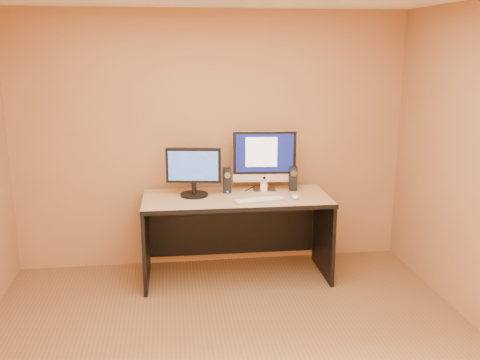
# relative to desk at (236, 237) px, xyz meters

# --- Properties ---
(walls) EXTENTS (4.00, 4.00, 2.60)m
(walls) POSITION_rel_desk_xyz_m (-0.19, -1.53, 0.89)
(walls) COLOR #A67143
(walls) RESTS_ON ground
(desk) EXTENTS (1.80, 0.81, 0.83)m
(desk) POSITION_rel_desk_xyz_m (0.00, 0.00, 0.00)
(desk) COLOR tan
(desk) RESTS_ON ground
(imac) EXTENTS (0.66, 0.29, 0.62)m
(imac) POSITION_rel_desk_xyz_m (0.31, 0.20, 0.72)
(imac) COLOR silver
(imac) RESTS_ON desk
(second_monitor) EXTENTS (0.57, 0.35, 0.47)m
(second_monitor) POSITION_rel_desk_xyz_m (-0.40, 0.09, 0.65)
(second_monitor) COLOR black
(second_monitor) RESTS_ON desk
(speaker_left) EXTENTS (0.08, 0.08, 0.25)m
(speaker_left) POSITION_rel_desk_xyz_m (-0.07, 0.17, 0.54)
(speaker_left) COLOR black
(speaker_left) RESTS_ON desk
(speaker_right) EXTENTS (0.09, 0.09, 0.25)m
(speaker_right) POSITION_rel_desk_xyz_m (0.60, 0.16, 0.54)
(speaker_right) COLOR black
(speaker_right) RESTS_ON desk
(keyboard) EXTENTS (0.50, 0.22, 0.02)m
(keyboard) POSITION_rel_desk_xyz_m (0.19, -0.17, 0.42)
(keyboard) COLOR silver
(keyboard) RESTS_ON desk
(mouse) EXTENTS (0.08, 0.12, 0.04)m
(mouse) POSITION_rel_desk_xyz_m (0.55, -0.14, 0.43)
(mouse) COLOR white
(mouse) RESTS_ON desk
(cable_a) EXTENTS (0.08, 0.24, 0.01)m
(cable_a) POSITION_rel_desk_xyz_m (0.36, 0.30, 0.42)
(cable_a) COLOR black
(cable_a) RESTS_ON desk
(cable_b) EXTENTS (0.12, 0.17, 0.01)m
(cable_b) POSITION_rel_desk_xyz_m (0.17, 0.27, 0.42)
(cable_b) COLOR black
(cable_b) RESTS_ON desk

